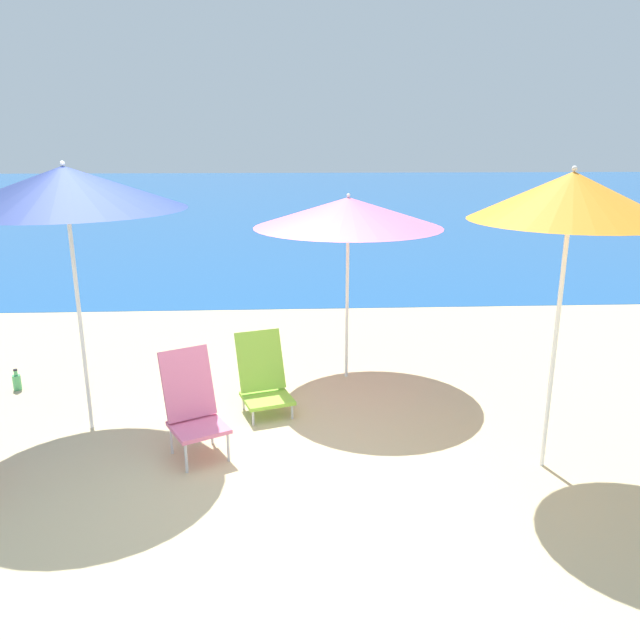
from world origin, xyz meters
name	(u,v)px	position (x,y,z in m)	size (l,w,h in m)	color
ground_plane	(210,462)	(0.00, 0.00, 0.00)	(60.00, 60.00, 0.00)	#D1BA89
sea_water	(272,196)	(0.00, 24.85, 0.00)	(60.00, 40.00, 0.01)	#1E5699
beach_umbrella_pink	(348,212)	(1.33, 1.91, 1.87)	(2.04, 2.04, 2.07)	white
beach_umbrella_navy	(65,188)	(-1.19, 0.72, 2.23)	(2.03, 2.03, 2.45)	white
beach_umbrella_orange	(571,197)	(2.78, -0.19, 2.22)	(1.51, 1.51, 2.44)	white
beach_chair_lime	(263,377)	(0.42, 1.05, 0.35)	(0.61, 0.69, 0.78)	silver
beach_chair_pink	(192,403)	(-0.15, 0.20, 0.46)	(0.64, 0.69, 0.90)	silver
water_bottle	(17,382)	(-2.27, 1.70, 0.09)	(0.09, 0.09, 0.24)	#4CB266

